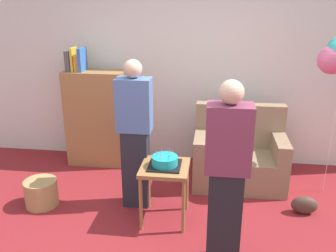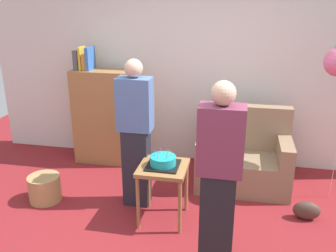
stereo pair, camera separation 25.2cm
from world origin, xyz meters
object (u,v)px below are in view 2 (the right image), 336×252
at_px(person_holding_cake, 219,178).
at_px(side_table, 163,174).
at_px(bookshelf, 103,115).
at_px(wicker_basket, 45,188).
at_px(handbag, 307,210).
at_px(couch, 243,159).
at_px(birthday_cake, 163,161).
at_px(person_blowing_candles, 136,134).

bearing_deg(person_holding_cake, side_table, -28.08).
distance_m(bookshelf, side_table, 1.70).
distance_m(wicker_basket, handbag, 2.88).
bearing_deg(side_table, handbag, 11.28).
distance_m(couch, birthday_cake, 1.28).
bearing_deg(side_table, birthday_cake, 145.61).
relative_size(person_blowing_candles, wicker_basket, 4.53).
distance_m(couch, person_holding_cake, 1.61).
distance_m(person_holding_cake, handbag, 1.44).
bearing_deg(wicker_basket, birthday_cake, -3.83).
xyz_separation_m(person_blowing_candles, wicker_basket, (-1.05, -0.17, -0.68)).
distance_m(person_blowing_candles, person_holding_cake, 1.26).
height_order(birthday_cake, handbag, birthday_cake).
xyz_separation_m(couch, side_table, (-0.80, -0.94, 0.18)).
bearing_deg(birthday_cake, person_holding_cake, -44.33).
bearing_deg(person_holding_cake, bookshelf, -31.02).
relative_size(wicker_basket, handbag, 1.29).
height_order(person_blowing_candles, wicker_basket, person_blowing_candles).
bearing_deg(handbag, couch, 136.18).
bearing_deg(couch, side_table, -130.31).
xyz_separation_m(side_table, handbag, (1.47, 0.29, -0.42)).
xyz_separation_m(couch, bookshelf, (-1.91, 0.33, 0.33)).
bearing_deg(side_table, person_holding_cake, -44.33).
height_order(bookshelf, person_blowing_candles, person_blowing_candles).
relative_size(person_blowing_candles, handbag, 5.82).
bearing_deg(wicker_basket, couch, 21.02).
relative_size(side_table, person_holding_cake, 0.38).
distance_m(bookshelf, handbag, 2.83).
xyz_separation_m(person_holding_cake, wicker_basket, (-1.99, 0.67, -0.68)).
height_order(person_holding_cake, wicker_basket, person_holding_cake).
bearing_deg(bookshelf, person_holding_cake, -47.27).
xyz_separation_m(side_table, person_blowing_candles, (-0.35, 0.26, 0.31)).
bearing_deg(couch, bookshelf, 170.22).
distance_m(couch, person_blowing_candles, 1.43).
height_order(wicker_basket, handbag, wicker_basket).
distance_m(birthday_cake, handbag, 1.60).
bearing_deg(birthday_cake, handbag, 11.28).
xyz_separation_m(couch, birthday_cake, (-0.80, -0.94, 0.32)).
bearing_deg(person_holding_cake, birthday_cake, -28.08).
distance_m(person_blowing_candles, wicker_basket, 1.26).
xyz_separation_m(person_holding_cake, handbag, (0.89, 0.87, -0.73)).
xyz_separation_m(side_table, person_holding_cake, (0.59, -0.57, 0.31)).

